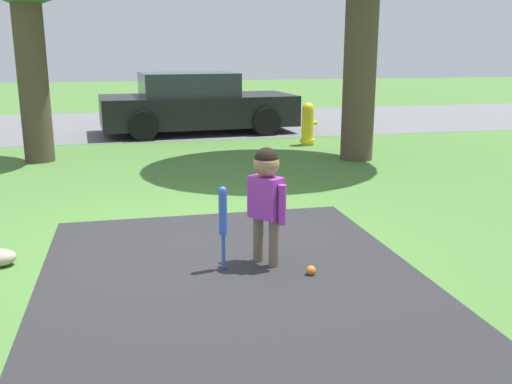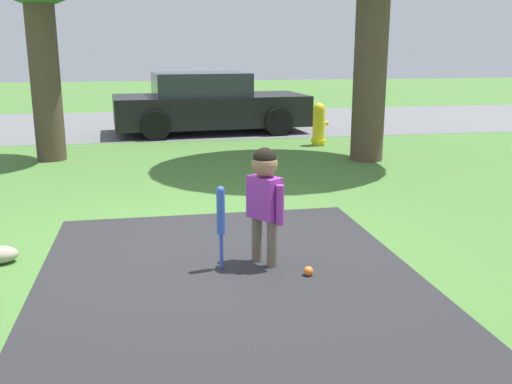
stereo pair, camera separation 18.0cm
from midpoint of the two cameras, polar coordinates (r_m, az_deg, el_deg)
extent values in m
plane|color=#477533|center=(5.57, -7.27, -5.24)|extent=(60.00, 60.00, 0.00)
cube|color=slate|center=(14.80, -10.84, 6.71)|extent=(40.00, 6.00, 0.01)
cylinder|color=#6B5B4C|center=(5.04, -0.80, -4.70)|extent=(0.09, 0.09, 0.42)
cylinder|color=#6B5B4C|center=(4.92, 0.75, -5.15)|extent=(0.09, 0.09, 0.42)
cube|color=purple|center=(4.87, -0.03, -0.55)|extent=(0.29, 0.32, 0.36)
cylinder|color=purple|center=(4.99, -1.53, -0.57)|extent=(0.07, 0.07, 0.34)
cylinder|color=purple|center=(4.76, 1.54, -1.29)|extent=(0.07, 0.07, 0.34)
sphere|color=#997051|center=(4.80, -0.03, 2.83)|extent=(0.22, 0.22, 0.22)
sphere|color=black|center=(4.79, -0.03, 3.28)|extent=(0.20, 0.20, 0.20)
sphere|color=blue|center=(4.94, -4.30, -7.49)|extent=(0.04, 0.04, 0.04)
cylinder|color=blue|center=(4.89, -4.33, -5.99)|extent=(0.03, 0.03, 0.31)
cylinder|color=blue|center=(4.78, -4.41, -2.07)|extent=(0.07, 0.07, 0.38)
sphere|color=blue|center=(4.74, -4.45, 0.15)|extent=(0.07, 0.07, 0.07)
sphere|color=orange|center=(4.81, 4.45, -7.82)|extent=(0.08, 0.08, 0.08)
cylinder|color=yellow|center=(11.29, 4.73, 6.52)|extent=(0.24, 0.24, 0.72)
sphere|color=yellow|center=(11.25, 4.76, 8.33)|extent=(0.23, 0.23, 0.23)
cylinder|color=yellow|center=(11.33, 4.70, 5.15)|extent=(0.30, 0.30, 0.06)
cylinder|color=yellow|center=(11.32, 5.37, 6.89)|extent=(0.11, 0.08, 0.08)
cube|color=black|center=(13.08, -6.23, 8.14)|extent=(4.39, 2.18, 0.67)
cube|color=#2D333D|center=(13.00, -7.23, 10.66)|extent=(2.16, 1.79, 0.50)
cylinder|color=black|center=(14.31, -1.66, 7.94)|extent=(0.62, 0.22, 0.61)
cylinder|color=black|center=(12.51, 0.63, 7.05)|extent=(0.62, 0.22, 0.61)
cylinder|color=black|center=(13.86, -12.36, 7.42)|extent=(0.62, 0.22, 0.61)
cylinder|color=black|center=(11.99, -11.61, 6.47)|extent=(0.62, 0.22, 0.61)
cylinder|color=#4C3D2D|center=(9.79, 9.92, 14.50)|extent=(0.55, 0.55, 3.88)
cylinder|color=#4C3D2D|center=(10.18, -21.97, 11.24)|extent=(0.48, 0.48, 3.01)
camera|label=1|loc=(0.09, -90.98, -0.25)|focal=40.00mm
camera|label=2|loc=(0.09, 89.02, 0.25)|focal=40.00mm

